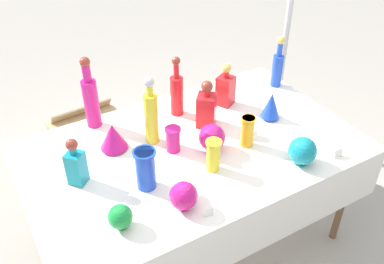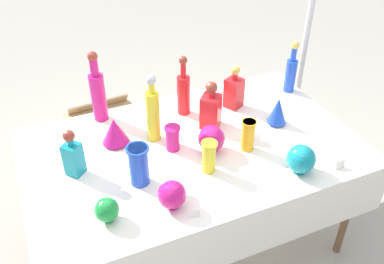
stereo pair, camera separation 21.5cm
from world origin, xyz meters
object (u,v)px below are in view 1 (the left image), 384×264
at_px(tall_bottle_1, 278,66).
at_px(slender_vase_2, 145,168).
at_px(square_decanter_1, 76,164).
at_px(tall_bottle_0, 151,115).
at_px(round_bowl_3, 302,151).
at_px(round_bowl_0, 120,217).
at_px(slender_vase_1, 213,154).
at_px(tall_bottle_2, 91,98).
at_px(tall_bottle_3, 177,92).
at_px(square_decanter_0, 226,88).
at_px(fluted_vase_0, 271,105).
at_px(canopy_pole, 289,11).
at_px(square_decanter_2, 207,107).
at_px(slender_vase_0, 173,138).
at_px(slender_vase_3, 248,130).
at_px(round_bowl_1, 212,137).
at_px(fluted_vase_1, 113,136).
at_px(round_bowl_2, 184,196).
at_px(cardboard_box_behind_left, 89,139).

xyz_separation_m(tall_bottle_1, slender_vase_2, (-1.17, -0.46, -0.03)).
bearing_deg(square_decanter_1, tall_bottle_1, 10.20).
xyz_separation_m(tall_bottle_0, round_bowl_3, (0.58, -0.56, -0.09)).
distance_m(square_decanter_1, round_bowl_0, 0.38).
relative_size(square_decanter_1, slender_vase_1, 1.48).
height_order(tall_bottle_2, slender_vase_2, tall_bottle_2).
xyz_separation_m(tall_bottle_2, tall_bottle_3, (0.48, -0.14, -0.03)).
bearing_deg(square_decanter_0, fluted_vase_0, -61.55).
relative_size(tall_bottle_2, round_bowl_3, 2.80).
distance_m(square_decanter_1, canopy_pole, 1.89).
xyz_separation_m(tall_bottle_2, square_decanter_2, (0.57, -0.33, -0.06)).
relative_size(tall_bottle_2, slender_vase_0, 3.05).
bearing_deg(tall_bottle_1, canopy_pole, 43.37).
distance_m(slender_vase_0, slender_vase_1, 0.26).
bearing_deg(tall_bottle_1, slender_vase_2, -158.72).
bearing_deg(round_bowl_0, tall_bottle_2, 78.25).
height_order(tall_bottle_0, fluted_vase_0, tall_bottle_0).
xyz_separation_m(square_decanter_2, slender_vase_3, (0.09, -0.28, -0.02)).
height_order(tall_bottle_2, round_bowl_0, tall_bottle_2).
height_order(slender_vase_0, fluted_vase_0, fluted_vase_0).
xyz_separation_m(slender_vase_1, slender_vase_3, (0.27, 0.08, 0.00)).
bearing_deg(slender_vase_3, square_decanter_2, 107.94).
height_order(tall_bottle_0, slender_vase_2, tall_bottle_0).
xyz_separation_m(fluted_vase_0, round_bowl_1, (-0.46, -0.08, -0.01)).
bearing_deg(tall_bottle_3, fluted_vase_1, -163.88).
bearing_deg(square_decanter_1, tall_bottle_2, 61.26).
bearing_deg(square_decanter_1, slender_vase_2, -35.31).
bearing_deg(square_decanter_0, round_bowl_2, -135.57).
distance_m(square_decanter_0, round_bowl_3, 0.68).
bearing_deg(square_decanter_2, tall_bottle_1, 13.64).
xyz_separation_m(square_decanter_1, slender_vase_0, (0.52, -0.01, -0.04)).
distance_m(tall_bottle_2, round_bowl_1, 0.72).
height_order(tall_bottle_1, square_decanter_1, tall_bottle_1).
bearing_deg(round_bowl_2, round_bowl_3, -2.58).
xyz_separation_m(tall_bottle_3, round_bowl_1, (-0.01, -0.40, -0.07)).
bearing_deg(tall_bottle_0, canopy_pole, 19.22).
height_order(slender_vase_1, cardboard_box_behind_left, slender_vase_1).
height_order(square_decanter_2, slender_vase_1, square_decanter_2).
bearing_deg(tall_bottle_3, square_decanter_2, -64.78).
xyz_separation_m(tall_bottle_0, slender_vase_2, (-0.18, -0.31, -0.06)).
bearing_deg(square_decanter_2, tall_bottle_3, 115.22).
bearing_deg(tall_bottle_2, slender_vase_2, -86.31).
xyz_separation_m(slender_vase_2, fluted_vase_1, (-0.03, 0.36, -0.03)).
bearing_deg(round_bowl_3, round_bowl_1, 135.30).
bearing_deg(fluted_vase_0, canopy_pole, 44.63).
distance_m(tall_bottle_0, square_decanter_1, 0.48).
xyz_separation_m(round_bowl_1, round_bowl_3, (0.34, -0.33, 0.00)).
bearing_deg(round_bowl_1, round_bowl_0, -157.34).
height_order(slender_vase_3, fluted_vase_1, slender_vase_3).
distance_m(slender_vase_2, round_bowl_2, 0.24).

